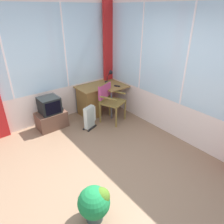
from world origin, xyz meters
TOP-DOWN VIEW (x-y plane):
  - ground at (0.00, 0.00)m, footprint 4.80×5.61m
  - north_window_panel at (0.00, 2.33)m, footprint 3.80×0.07m
  - east_window_panel at (1.93, 0.00)m, footprint 0.07×4.61m
  - curtain_corner at (1.80, 2.20)m, footprint 0.33×0.09m
  - desk at (1.02, 1.97)m, footprint 1.14×0.85m
  - desk_lamp at (1.68, 1.97)m, footprint 0.22×0.19m
  - tv_remote at (1.61, 1.62)m, footprint 0.11×0.15m
  - wooden_armchair at (1.22, 1.46)m, footprint 0.62×0.63m
  - tv_on_stand at (-0.02, 1.98)m, footprint 0.65×0.46m
  - space_heater at (0.66, 1.42)m, footprint 0.37×0.27m
  - potted_plant at (-0.53, -0.56)m, footprint 0.41×0.41m

SIDE VIEW (x-z plane):
  - ground at x=0.00m, z-range -0.06..0.00m
  - space_heater at x=0.66m, z-range 0.00..0.54m
  - potted_plant at x=-0.53m, z-range 0.04..0.56m
  - tv_on_stand at x=-0.02m, z-range -0.04..0.70m
  - desk at x=1.02m, z-range 0.03..0.76m
  - wooden_armchair at x=1.22m, z-range 0.14..1.06m
  - tv_remote at x=1.61m, z-range 0.74..0.76m
  - desk_lamp at x=1.68m, z-range 0.78..1.10m
  - curtain_corner at x=1.80m, z-range 0.00..2.66m
  - north_window_panel at x=0.00m, z-range 0.00..2.76m
  - east_window_panel at x=1.93m, z-range 0.00..2.76m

